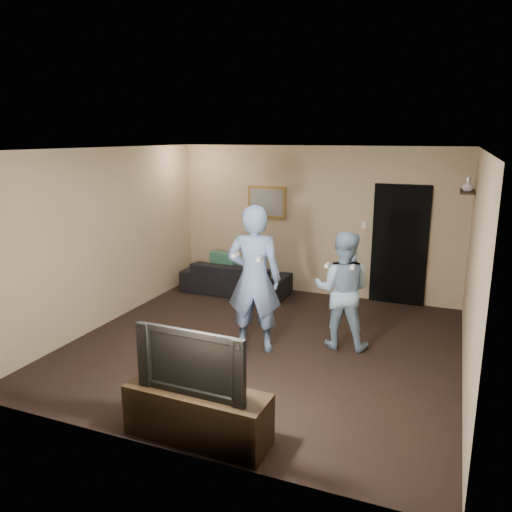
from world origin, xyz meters
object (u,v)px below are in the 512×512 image
at_px(tv_console, 198,414).
at_px(wii_player_right, 342,290).
at_px(wii_player_left, 254,279).
at_px(television, 196,359).
at_px(sofa, 236,278).

height_order(tv_console, wii_player_right, wii_player_right).
bearing_deg(wii_player_left, tv_console, -82.43).
distance_m(television, wii_player_left, 2.09).
height_order(television, wii_player_right, wii_player_right).
relative_size(wii_player_left, wii_player_right, 1.23).
bearing_deg(television, tv_console, 0.00).
bearing_deg(sofa, television, 109.88).
xyz_separation_m(sofa, tv_console, (1.49, -4.20, -0.03)).
bearing_deg(tv_console, wii_player_left, 99.31).
height_order(sofa, television, television).
distance_m(tv_console, television, 0.55).
relative_size(tv_console, wii_player_right, 0.87).
bearing_deg(wii_player_right, sofa, 144.61).
xyz_separation_m(sofa, television, (1.49, -4.20, 0.53)).
distance_m(sofa, tv_console, 4.46).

